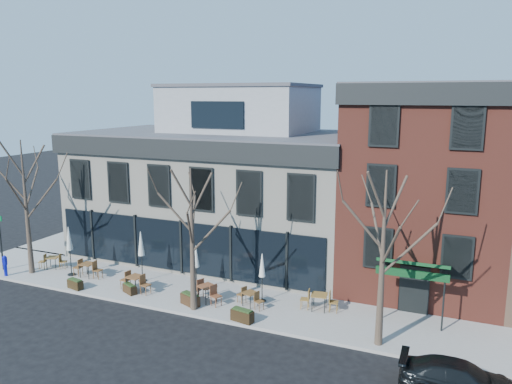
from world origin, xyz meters
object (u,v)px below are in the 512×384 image
at_px(cafe_set_0, 53,261).
at_px(umbrella_0, 69,241).
at_px(parked_sedan, 460,379).
at_px(call_box, 5,265).

relative_size(cafe_set_0, umbrella_0, 0.59).
xyz_separation_m(cafe_set_0, umbrella_0, (1.85, -0.44, 1.60)).
bearing_deg(cafe_set_0, parked_sedan, -10.04).
relative_size(parked_sedan, umbrella_0, 1.44).
height_order(parked_sedan, cafe_set_0, parked_sedan).
bearing_deg(call_box, cafe_set_0, 51.94).
bearing_deg(call_box, umbrella_0, 24.97).
bearing_deg(parked_sedan, call_box, 84.00).
relative_size(parked_sedan, call_box, 3.35).
xyz_separation_m(parked_sedan, call_box, (-24.74, 2.05, 0.20)).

